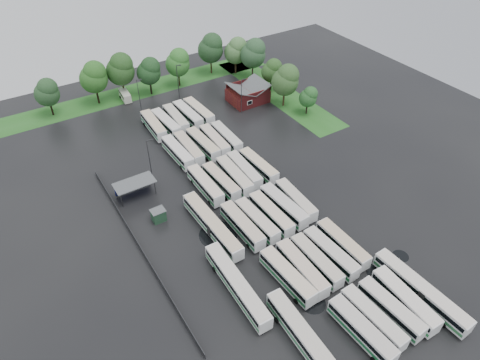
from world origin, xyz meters
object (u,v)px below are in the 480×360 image
minibus (125,96)px  brick_building (248,95)px  artic_bus_west_a (307,341)px  artic_bus_east (421,291)px

minibus → brick_building: bearing=-29.2°
artic_bus_west_a → minibus: size_ratio=3.06×
artic_bus_west_a → minibus: 85.03m
brick_building → artic_bus_west_a: 73.83m
brick_building → minibus: bearing=146.5°
artic_bus_west_a → brick_building: bearing=66.0°
artic_bus_west_a → artic_bus_east: (20.93, -2.91, -0.03)m
artic_bus_east → brick_building: bearing=78.3°
brick_building → artic_bus_west_a: bearing=-116.5°
artic_bus_west_a → artic_bus_east: artic_bus_west_a is taller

